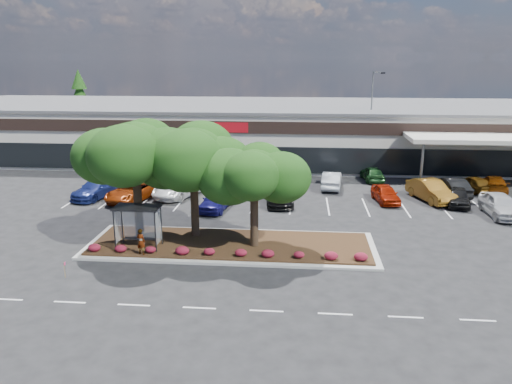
# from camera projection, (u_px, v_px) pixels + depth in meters

# --- Properties ---
(ground) EXTENTS (160.00, 160.00, 0.00)m
(ground) POSITION_uv_depth(u_px,v_px,m) (257.00, 275.00, 27.32)
(ground) COLOR black
(ground) RESTS_ON ground
(retail_store) EXTENTS (80.40, 25.20, 6.25)m
(retail_store) POSITION_uv_depth(u_px,v_px,m) (283.00, 130.00, 59.08)
(retail_store) COLOR beige
(retail_store) RESTS_ON ground
(landscape_island) EXTENTS (18.00, 6.00, 0.26)m
(landscape_island) POSITION_uv_depth(u_px,v_px,m) (231.00, 245.00, 31.30)
(landscape_island) COLOR #ADADA8
(landscape_island) RESTS_ON ground
(lane_markings) EXTENTS (33.12, 20.06, 0.01)m
(lane_markings) POSITION_uv_depth(u_px,v_px,m) (267.00, 216.00, 37.35)
(lane_markings) COLOR silver
(lane_markings) RESTS_ON ground
(shrub_row) EXTENTS (17.00, 0.80, 0.50)m
(shrub_row) POSITION_uv_depth(u_px,v_px,m) (226.00, 252.00, 29.18)
(shrub_row) COLOR maroon
(shrub_row) RESTS_ON landscape_island
(bus_shelter) EXTENTS (2.75, 1.55, 2.59)m
(bus_shelter) POSITION_uv_depth(u_px,v_px,m) (138.00, 214.00, 30.20)
(bus_shelter) COLOR black
(bus_shelter) RESTS_ON landscape_island
(island_tree_west) EXTENTS (7.20, 7.20, 7.89)m
(island_tree_west) POSITION_uv_depth(u_px,v_px,m) (136.00, 178.00, 31.24)
(island_tree_west) COLOR black
(island_tree_west) RESTS_ON landscape_island
(island_tree_mid) EXTENTS (6.60, 6.60, 7.32)m
(island_tree_mid) POSITION_uv_depth(u_px,v_px,m) (194.00, 181.00, 31.68)
(island_tree_mid) COLOR black
(island_tree_mid) RESTS_ON landscape_island
(island_tree_east) EXTENTS (5.80, 5.80, 6.50)m
(island_tree_east) POSITION_uv_depth(u_px,v_px,m) (254.00, 195.00, 30.00)
(island_tree_east) COLOR black
(island_tree_east) RESTS_ON landscape_island
(conifer_north_west) EXTENTS (4.40, 4.40, 10.00)m
(conifer_north_west) POSITION_uv_depth(u_px,v_px,m) (81.00, 103.00, 72.85)
(conifer_north_west) COLOR black
(conifer_north_west) RESTS_ON ground
(person_waiting) EXTENTS (0.68, 0.57, 1.58)m
(person_waiting) POSITION_uv_depth(u_px,v_px,m) (141.00, 242.00, 29.29)
(person_waiting) COLOR #594C47
(person_waiting) RESTS_ON landscape_island
(light_pole) EXTENTS (1.43, 0.53, 10.19)m
(light_pole) POSITION_uv_depth(u_px,v_px,m) (371.00, 126.00, 52.23)
(light_pole) COLOR #ADADA8
(light_pole) RESTS_ON ground
(survey_stake) EXTENTS (0.08, 0.14, 0.91)m
(survey_stake) POSITION_uv_depth(u_px,v_px,m) (65.00, 268.00, 26.79)
(survey_stake) COLOR #997A50
(survey_stake) RESTS_ON ground
(car_0) EXTENTS (3.46, 5.67, 1.53)m
(car_0) POSITION_uv_depth(u_px,v_px,m) (97.00, 188.00, 42.26)
(car_0) COLOR navy
(car_0) RESTS_ON ground
(car_1) EXTENTS (3.96, 6.06, 1.55)m
(car_1) POSITION_uv_depth(u_px,v_px,m) (133.00, 191.00, 41.37)
(car_1) COLOR maroon
(car_1) RESTS_ON ground
(car_2) EXTENTS (4.51, 6.23, 1.58)m
(car_2) POSITION_uv_depth(u_px,v_px,m) (180.00, 187.00, 42.59)
(car_2) COLOR silver
(car_2) RESTS_ON ground
(car_3) EXTENTS (2.43, 4.76, 1.55)m
(car_3) POSITION_uv_depth(u_px,v_px,m) (216.00, 200.00, 38.83)
(car_3) COLOR #121158
(car_3) RESTS_ON ground
(car_4) EXTENTS (2.65, 5.51, 1.55)m
(car_4) POSITION_uv_depth(u_px,v_px,m) (279.00, 194.00, 40.55)
(car_4) COLOR black
(car_4) RESTS_ON ground
(car_5) EXTENTS (2.20, 4.29, 1.40)m
(car_5) POSITION_uv_depth(u_px,v_px,m) (386.00, 194.00, 40.87)
(car_5) COLOR #921904
(car_5) RESTS_ON ground
(car_6) EXTENTS (3.38, 5.50, 1.71)m
(car_6) POSITION_uv_depth(u_px,v_px,m) (431.00, 191.00, 41.20)
(car_6) COLOR brown
(car_6) RESTS_ON ground
(car_7) EXTENTS (2.06, 4.99, 1.69)m
(car_7) POSITION_uv_depth(u_px,v_px,m) (500.00, 205.00, 37.27)
(car_7) COLOR silver
(car_7) RESTS_ON ground
(car_8) EXTENTS (2.48, 4.44, 1.43)m
(car_8) POSITION_uv_depth(u_px,v_px,m) (458.00, 197.00, 39.96)
(car_8) COLOR black
(car_8) RESTS_ON ground
(car_9) EXTENTS (2.61, 5.03, 1.35)m
(car_9) POSITION_uv_depth(u_px,v_px,m) (153.00, 170.00, 49.69)
(car_9) COLOR black
(car_9) RESTS_ON ground
(car_10) EXTENTS (2.02, 4.56, 1.45)m
(car_10) POSITION_uv_depth(u_px,v_px,m) (176.00, 173.00, 47.90)
(car_10) COLOR #184419
(car_10) RESTS_ON ground
(car_11) EXTENTS (3.12, 4.79, 1.52)m
(car_11) POSITION_uv_depth(u_px,v_px,m) (246.00, 172.00, 48.32)
(car_11) COLOR #B5B5B5
(car_11) RESTS_ON ground
(car_12) EXTENTS (2.90, 4.95, 1.35)m
(car_12) POSITION_uv_depth(u_px,v_px,m) (270.00, 183.00, 44.60)
(car_12) COLOR #999FA5
(car_12) RESTS_ON ground
(car_13) EXTENTS (2.12, 4.78, 1.52)m
(car_13) POSITION_uv_depth(u_px,v_px,m) (332.00, 180.00, 45.20)
(car_13) COLOR #B0B5BC
(car_13) RESTS_ON ground
(car_14) EXTENTS (2.13, 4.32, 1.42)m
(car_14) POSITION_uv_depth(u_px,v_px,m) (372.00, 174.00, 47.90)
(car_14) COLOR #1B461D
(car_14) RESTS_ON ground
(car_15) EXTENTS (2.41, 5.10, 1.62)m
(car_15) POSITION_uv_depth(u_px,v_px,m) (451.00, 187.00, 42.70)
(car_15) COLOR black
(car_15) RESTS_ON ground
(car_16) EXTENTS (2.85, 5.07, 1.39)m
(car_16) POSITION_uv_depth(u_px,v_px,m) (494.00, 184.00, 44.17)
(car_16) COLOR #7F3707
(car_16) RESTS_ON ground
(car_17) EXTENTS (2.88, 4.47, 1.42)m
(car_17) POSITION_uv_depth(u_px,v_px,m) (474.00, 183.00, 44.18)
(car_17) COLOR brown
(car_17) RESTS_ON ground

